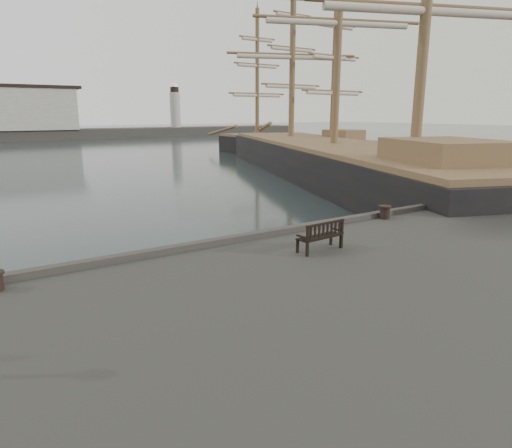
{
  "coord_description": "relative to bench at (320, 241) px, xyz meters",
  "views": [
    {
      "loc": [
        -6.71,
        -11.46,
        5.29
      ],
      "look_at": [
        0.45,
        -0.5,
        2.1
      ],
      "focal_mm": 32.0,
      "sensor_mm": 36.0,
      "label": 1
    }
  ],
  "objects": [
    {
      "name": "tall_ship_far",
      "position": [
        26.15,
        35.65,
        -1.09
      ],
      "size": [
        6.12,
        25.54,
        21.77
      ],
      "rotation": [
        0.0,
        0.0,
        0.03
      ],
      "color": "black",
      "rests_on": "ground"
    },
    {
      "name": "tall_ship_main",
      "position": [
        18.13,
        19.23,
        -1.01
      ],
      "size": [
        22.94,
        43.29,
        32.23
      ],
      "rotation": [
        0.0,
        0.0,
        -0.35
      ],
      "color": "black",
      "rests_on": "ground"
    },
    {
      "name": "ground",
      "position": [
        -1.45,
        2.23,
        -1.82
      ],
      "size": [
        400.0,
        400.0,
        0.0
      ],
      "primitive_type": "plane",
      "color": "black",
      "rests_on": "ground"
    },
    {
      "name": "bench",
      "position": [
        0.0,
        0.0,
        0.0
      ],
      "size": [
        1.44,
        0.57,
        0.81
      ],
      "rotation": [
        0.0,
        0.0,
        0.06
      ],
      "color": "black",
      "rests_on": "quay"
    },
    {
      "name": "bollard_right",
      "position": [
        4.57,
        1.73,
        -0.02
      ],
      "size": [
        0.52,
        0.52,
        0.48
      ],
      "primitive_type": "cylinder",
      "rotation": [
        0.0,
        0.0,
        -0.14
      ],
      "color": "black",
      "rests_on": "quay"
    }
  ]
}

